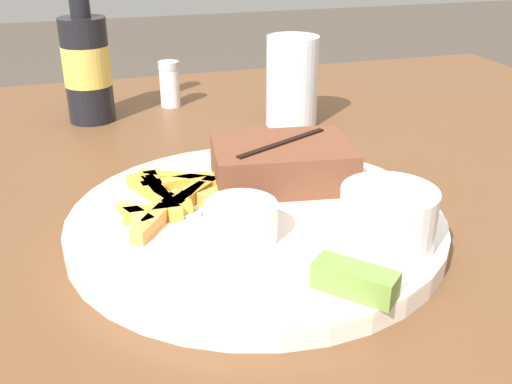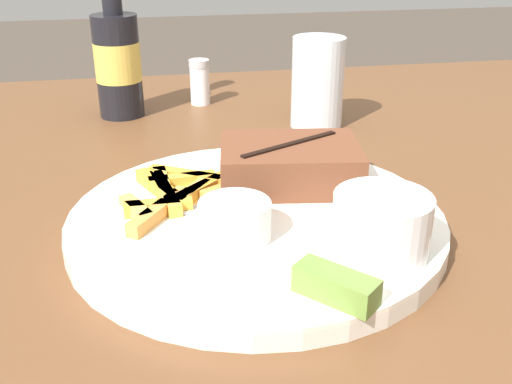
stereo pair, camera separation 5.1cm
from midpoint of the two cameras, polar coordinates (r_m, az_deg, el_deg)
name	(u,v)px [view 2 (the right image)]	position (r m, az deg, el deg)	size (l,w,h in m)	color
dining_table	(256,299)	(0.57, 2.62, -10.18)	(1.25, 1.16, 0.72)	brown
dinner_plate	(256,222)	(0.52, 2.79, -2.93)	(0.33, 0.33, 0.02)	silver
steak_portion	(290,164)	(0.57, 5.79, 2.62)	(0.14, 0.11, 0.04)	brown
fries_pile	(178,192)	(0.55, -4.78, -0.04)	(0.14, 0.13, 0.01)	gold
coleslaw_cup	(382,221)	(0.46, 15.00, -2.80)	(0.07, 0.07, 0.05)	white
dipping_sauce_cup	(235,218)	(0.47, 1.05, -2.61)	(0.06, 0.06, 0.03)	silver
pickle_spear	(336,286)	(0.41, 11.21, -8.85)	(0.06, 0.06, 0.02)	olive
fork_utensil	(156,210)	(0.52, -6.73, -1.81)	(0.13, 0.04, 0.00)	#B7B7BC
knife_utensil	(255,188)	(0.56, 2.50, 0.30)	(0.06, 0.16, 0.01)	#B7B7BC
beer_bottle	(117,59)	(0.83, -11.33, 12.29)	(0.06, 0.06, 0.22)	black
drinking_glass	(318,83)	(0.79, 7.78, 10.26)	(0.07, 0.07, 0.12)	silver
salt_shaker	(200,82)	(0.88, -3.71, 10.41)	(0.03, 0.03, 0.07)	white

